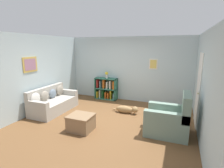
# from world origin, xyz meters

# --- Properties ---
(ground_plane) EXTENTS (14.00, 14.00, 0.00)m
(ground_plane) POSITION_xyz_m (0.00, 0.00, 0.00)
(ground_plane) COLOR brown
(wall_back) EXTENTS (5.60, 0.13, 2.60)m
(wall_back) POSITION_xyz_m (0.00, 2.25, 1.30)
(wall_back) COLOR silver
(wall_back) RESTS_ON ground_plane
(wall_left) EXTENTS (0.13, 5.00, 2.60)m
(wall_left) POSITION_xyz_m (-2.55, -0.00, 1.30)
(wall_left) COLOR silver
(wall_left) RESTS_ON ground_plane
(wall_right) EXTENTS (0.16, 5.00, 2.60)m
(wall_right) POSITION_xyz_m (2.55, 0.02, 1.29)
(wall_right) COLOR silver
(wall_right) RESTS_ON ground_plane
(couch) EXTENTS (0.82, 1.72, 0.84)m
(couch) POSITION_xyz_m (-2.06, 0.01, 0.31)
(couch) COLOR #ADA89E
(couch) RESTS_ON ground_plane
(bookshelf) EXTENTS (0.95, 0.35, 0.91)m
(bookshelf) POSITION_xyz_m (-0.90, 2.02, 0.44)
(bookshelf) COLOR #2D6B56
(bookshelf) RESTS_ON ground_plane
(recliner_chair) EXTENTS (1.05, 0.86, 1.10)m
(recliner_chair) POSITION_xyz_m (1.82, -0.21, 0.37)
(recliner_chair) COLOR gray
(recliner_chair) RESTS_ON ground_plane
(coffee_table) EXTENTS (0.64, 0.58, 0.43)m
(coffee_table) POSITION_xyz_m (-0.40, -0.86, 0.23)
(coffee_table) COLOR #846647
(coffee_table) RESTS_ON ground_plane
(dog) EXTENTS (0.92, 0.22, 0.27)m
(dog) POSITION_xyz_m (0.40, 0.76, 0.13)
(dog) COLOR #9E7A4C
(dog) RESTS_ON ground_plane
(vase) EXTENTS (0.13, 0.13, 0.27)m
(vase) POSITION_xyz_m (-0.87, 2.01, 1.06)
(vase) COLOR silver
(vase) RESTS_ON bookshelf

